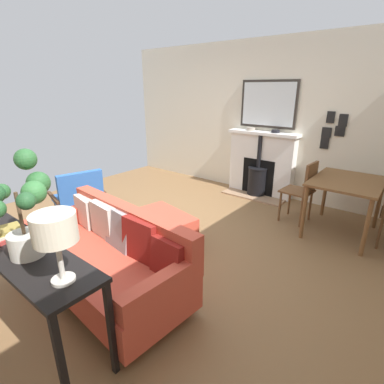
# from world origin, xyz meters

# --- Properties ---
(ground_plane) EXTENTS (5.21, 5.59, 0.01)m
(ground_plane) POSITION_xyz_m (0.00, 0.00, -0.00)
(ground_plane) COLOR olive
(wall_left) EXTENTS (0.12, 5.59, 2.66)m
(wall_left) POSITION_xyz_m (-2.61, 0.00, 1.33)
(wall_left) COLOR silver
(wall_left) RESTS_ON ground
(fireplace) EXTENTS (0.53, 1.26, 1.15)m
(fireplace) POSITION_xyz_m (-2.41, 0.33, 0.51)
(fireplace) COLOR #9E7A5B
(fireplace) RESTS_ON ground
(mirror_over_mantel) EXTENTS (0.04, 1.01, 0.79)m
(mirror_over_mantel) POSITION_xyz_m (-2.52, 0.33, 1.60)
(mirror_over_mantel) COLOR #2D2823
(mantel_bowl_near) EXTENTS (0.16, 0.16, 0.05)m
(mantel_bowl_near) POSITION_xyz_m (-2.43, 0.08, 1.18)
(mantel_bowl_near) COLOR #9E9384
(mantel_bowl_near) RESTS_ON fireplace
(mantel_bowl_far) EXTENTS (0.14, 0.14, 0.05)m
(mantel_bowl_far) POSITION_xyz_m (-2.43, 0.54, 1.17)
(mantel_bowl_far) COLOR black
(mantel_bowl_far) RESTS_ON fireplace
(sofa) EXTENTS (0.94, 1.87, 0.78)m
(sofa) POSITION_xyz_m (0.96, 0.42, 0.35)
(sofa) COLOR #B2B2B7
(sofa) RESTS_ON ground
(ottoman) EXTENTS (0.81, 0.91, 0.37)m
(ottoman) POSITION_xyz_m (0.05, 0.17, 0.23)
(ottoman) COLOR #B2B2B7
(ottoman) RESTS_ON ground
(armchair_accent) EXTENTS (0.79, 0.71, 0.80)m
(armchair_accent) POSITION_xyz_m (0.31, -1.15, 0.43)
(armchair_accent) COLOR #4C3321
(armchair_accent) RESTS_ON ground
(console_table) EXTENTS (0.40, 1.62, 0.77)m
(console_table) POSITION_xyz_m (1.69, 0.42, 0.68)
(console_table) COLOR black
(console_table) RESTS_ON ground
(table_lamp_far_end) EXTENTS (0.25, 0.25, 0.44)m
(table_lamp_far_end) POSITION_xyz_m (1.69, 1.02, 1.11)
(table_lamp_far_end) COLOR beige
(table_lamp_far_end) RESTS_ON console_table
(potted_plant) EXTENTS (0.45, 0.48, 0.71)m
(potted_plant) POSITION_xyz_m (1.66, 0.56, 1.14)
(potted_plant) COLOR silver
(potted_plant) RESTS_ON console_table
(book_stack) EXTENTS (0.29, 0.23, 0.08)m
(book_stack) POSITION_xyz_m (1.69, 0.17, 0.81)
(book_stack) COLOR #B23833
(book_stack) RESTS_ON console_table
(dining_table) EXTENTS (1.03, 0.81, 0.75)m
(dining_table) POSITION_xyz_m (-1.68, 1.88, 0.65)
(dining_table) COLOR brown
(dining_table) RESTS_ON ground
(dining_chair_near_fireplace) EXTENTS (0.43, 0.43, 0.91)m
(dining_chair_near_fireplace) POSITION_xyz_m (-1.68, 1.35, 0.54)
(dining_chair_near_fireplace) COLOR brown
(dining_chair_near_fireplace) RESTS_ON ground
(photo_gallery_row) EXTENTS (0.02, 0.34, 0.57)m
(photo_gallery_row) POSITION_xyz_m (-2.53, 1.41, 1.27)
(photo_gallery_row) COLOR black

